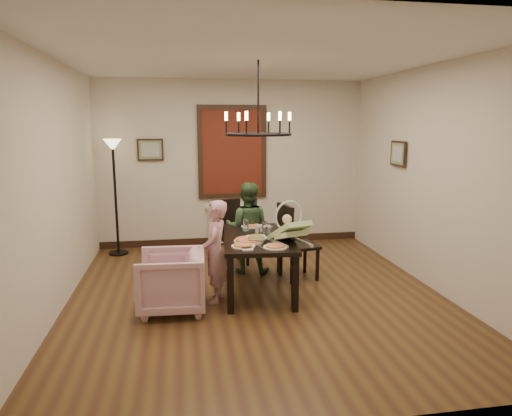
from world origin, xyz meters
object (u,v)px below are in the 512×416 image
object	(u,v)px
chair_far	(232,233)
chair_right	(299,241)
armchair	(171,281)
dining_table	(258,243)
drinking_glass	(268,233)
floor_lamp	(116,199)
elderly_woman	(216,260)
baby_bouncer	(290,229)
seated_man	(247,235)

from	to	relation	value
chair_far	chair_right	size ratio (longest dim) A/B	0.93
chair_right	armchair	bearing A→B (deg)	104.83
dining_table	chair_right	distance (m)	0.73
drinking_glass	floor_lamp	xyz separation A→B (m)	(-2.05, 2.08, 0.13)
chair_right	floor_lamp	size ratio (longest dim) A/B	0.58
chair_right	drinking_glass	size ratio (longest dim) A/B	7.70
drinking_glass	armchair	bearing A→B (deg)	-163.30
armchair	chair_far	bearing A→B (deg)	154.30
chair_far	armchair	size ratio (longest dim) A/B	1.28
chair_right	elderly_woman	size ratio (longest dim) A/B	1.03
elderly_woman	baby_bouncer	world-z (taller)	baby_bouncer
baby_bouncer	floor_lamp	xyz separation A→B (m)	(-2.25, 2.36, 0.03)
chair_right	armchair	size ratio (longest dim) A/B	1.39
chair_right	chair_far	bearing A→B (deg)	35.18
baby_bouncer	drinking_glass	distance (m)	0.36
dining_table	chair_right	bearing A→B (deg)	35.73
baby_bouncer	drinking_glass	size ratio (longest dim) A/B	3.89
seated_man	floor_lamp	size ratio (longest dim) A/B	0.59
seated_man	floor_lamp	bearing A→B (deg)	-16.94
elderly_woman	drinking_glass	distance (m)	0.73
elderly_woman	floor_lamp	xyz separation A→B (m)	(-1.39, 2.24, 0.40)
dining_table	chair_right	size ratio (longest dim) A/B	1.51
dining_table	elderly_woman	bearing A→B (deg)	-149.26
elderly_woman	dining_table	bearing A→B (deg)	128.79
baby_bouncer	floor_lamp	bearing A→B (deg)	117.26
armchair	elderly_woman	xyz separation A→B (m)	(0.51, 0.19, 0.16)
elderly_woman	drinking_glass	world-z (taller)	elderly_woman
drinking_glass	dining_table	bearing A→B (deg)	139.49
dining_table	baby_bouncer	bearing A→B (deg)	-45.35
armchair	seated_man	xyz separation A→B (m)	(1.04, 1.19, 0.19)
elderly_woman	seated_man	xyz separation A→B (m)	(0.53, 1.00, 0.03)
chair_right	drinking_glass	world-z (taller)	chair_right
elderly_woman	seated_man	bearing A→B (deg)	165.72
seated_man	floor_lamp	distance (m)	2.32
drinking_glass	floor_lamp	size ratio (longest dim) A/B	0.07
chair_far	chair_right	bearing A→B (deg)	-60.37
dining_table	drinking_glass	world-z (taller)	drinking_glass
elderly_woman	floor_lamp	distance (m)	2.67
armchair	elderly_woman	distance (m)	0.57
dining_table	floor_lamp	world-z (taller)	floor_lamp
chair_far	chair_right	xyz separation A→B (m)	(0.81, -0.79, 0.04)
chair_far	floor_lamp	size ratio (longest dim) A/B	0.53
dining_table	floor_lamp	xyz separation A→B (m)	(-1.94, 1.98, 0.28)
armchair	drinking_glass	distance (m)	1.30
chair_right	elderly_woman	distance (m)	1.33
seated_man	baby_bouncer	world-z (taller)	seated_man
baby_bouncer	drinking_glass	xyz separation A→B (m)	(-0.20, 0.28, -0.10)
chair_far	armchair	xyz separation A→B (m)	(-0.87, -1.60, -0.14)
chair_far	baby_bouncer	xyz separation A→B (m)	(0.50, -1.52, 0.39)
seated_man	drinking_glass	xyz separation A→B (m)	(0.13, -0.84, 0.24)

